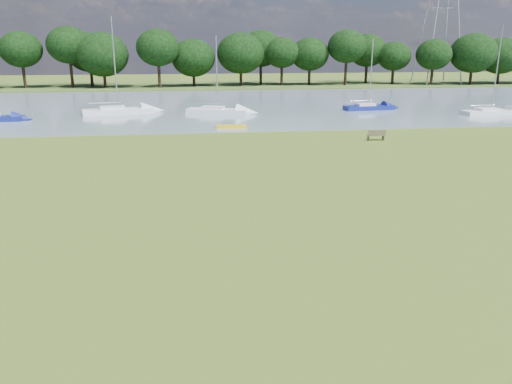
{
  "coord_description": "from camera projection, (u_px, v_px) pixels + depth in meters",
  "views": [
    {
      "loc": [
        -2.88,
        -20.58,
        7.37
      ],
      "look_at": [
        -0.47,
        -2.0,
        1.78
      ],
      "focal_mm": 35.0,
      "sensor_mm": 36.0,
      "label": 1
    }
  ],
  "objects": [
    {
      "name": "ground",
      "position": [
        261.0,
        217.0,
        22.02
      ],
      "size": [
        220.0,
        220.0,
        0.0
      ],
      "primitive_type": "plane",
      "color": "#596B2A"
    },
    {
      "name": "river",
      "position": [
        214.0,
        105.0,
        61.94
      ],
      "size": [
        220.0,
        40.0,
        0.1
      ],
      "primitive_type": "cube",
      "color": "slate",
      "rests_on": "ground"
    },
    {
      "name": "far_bank",
      "position": [
        206.0,
        86.0,
        90.45
      ],
      "size": [
        220.0,
        20.0,
        0.4
      ],
      "primitive_type": "cube",
      "color": "#4C6626",
      "rests_on": "ground"
    },
    {
      "name": "riverbank_bench",
      "position": [
        376.0,
        135.0,
        39.38
      ],
      "size": [
        1.4,
        0.49,
        0.85
      ],
      "rotation": [
        0.0,
        0.0,
        -0.05
      ],
      "color": "brown",
      "rests_on": "ground"
    },
    {
      "name": "kayak",
      "position": [
        232.0,
        127.0,
        45.02
      ],
      "size": [
        2.73,
        0.73,
        0.27
      ],
      "primitive_type": "cube",
      "rotation": [
        0.0,
        0.0,
        -0.03
      ],
      "color": "yellow",
      "rests_on": "river"
    },
    {
      "name": "tree_line",
      "position": [
        193.0,
        51.0,
        84.62
      ],
      "size": [
        137.61,
        8.5,
        10.28
      ],
      "color": "black",
      "rests_on": "far_bank"
    },
    {
      "name": "sailboat_1",
      "position": [
        217.0,
        109.0,
        54.51
      ],
      "size": [
        7.01,
        4.01,
        8.13
      ],
      "rotation": [
        0.0,
        0.0,
        -0.33
      ],
      "color": "white",
      "rests_on": "river"
    },
    {
      "name": "sailboat_3",
      "position": [
        491.0,
        110.0,
        53.51
      ],
      "size": [
        6.57,
        2.4,
        9.21
      ],
      "rotation": [
        0.0,
        0.0,
        0.09
      ],
      "color": "white",
      "rests_on": "river"
    },
    {
      "name": "sailboat_4",
      "position": [
        368.0,
        106.0,
        57.36
      ],
      "size": [
        6.01,
        2.41,
        7.88
      ],
      "rotation": [
        0.0,
        0.0,
        0.14
      ],
      "color": "navy",
      "rests_on": "river"
    },
    {
      "name": "sailboat_5",
      "position": [
        117.0,
        109.0,
        53.89
      ],
      "size": [
        7.68,
        3.72,
        10.08
      ],
      "rotation": [
        0.0,
        0.0,
        0.23
      ],
      "color": "white",
      "rests_on": "river"
    }
  ]
}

